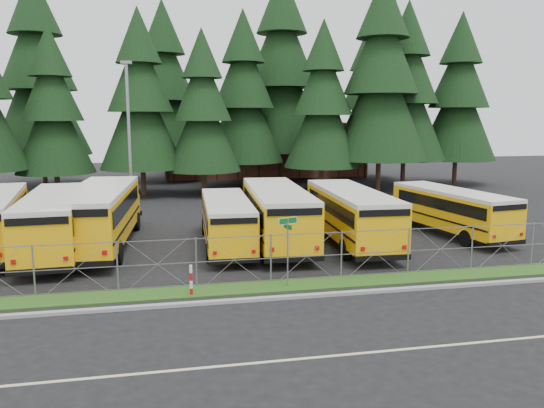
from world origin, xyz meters
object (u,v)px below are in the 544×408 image
(bus_2, at_px, (102,217))
(bus_east, at_px, (448,212))
(bus_1, at_px, (57,224))
(bus_5, at_px, (276,216))
(bus_4, at_px, (226,223))
(light_standard, at_px, (129,135))
(bus_6, at_px, (349,216))
(striped_bollard, at_px, (191,281))
(street_sign, at_px, (288,237))

(bus_2, distance_m, bus_east, 19.03)
(bus_1, distance_m, bus_5, 10.98)
(bus_4, distance_m, light_standard, 11.10)
(bus_6, height_order, striped_bollard, bus_6)
(street_sign, bearing_deg, bus_5, 81.75)
(bus_east, relative_size, striped_bollard, 8.31)
(bus_4, bearing_deg, bus_6, -1.59)
(bus_2, distance_m, striped_bollard, 9.59)
(bus_2, height_order, street_sign, bus_2)
(striped_bollard, bearing_deg, bus_1, 128.44)
(bus_1, relative_size, bus_2, 0.94)
(bus_east, height_order, striped_bollard, bus_east)
(bus_5, bearing_deg, striped_bollard, -119.50)
(bus_4, bearing_deg, street_sign, -74.88)
(bus_east, xyz_separation_m, light_standard, (-17.94, 8.31, 4.19))
(bus_2, bearing_deg, bus_6, -4.25)
(light_standard, bearing_deg, bus_6, -38.51)
(bus_6, distance_m, bus_east, 6.36)
(bus_east, relative_size, light_standard, 0.98)
(bus_4, xyz_separation_m, bus_6, (6.46, -0.43, 0.17))
(light_standard, bearing_deg, bus_5, -47.54)
(bus_4, height_order, bus_5, bus_5)
(bus_1, xyz_separation_m, bus_4, (8.31, -0.43, -0.20))
(bus_5, height_order, striped_bollard, bus_5)
(bus_5, xyz_separation_m, street_sign, (-1.05, -7.27, 0.52))
(bus_5, xyz_separation_m, light_standard, (-7.86, 8.59, 3.99))
(bus_2, bearing_deg, bus_4, -8.33)
(bus_2, xyz_separation_m, bus_5, (8.93, -1.05, -0.07))
(bus_5, distance_m, bus_east, 10.09)
(bus_4, relative_size, bus_5, 0.85)
(bus_2, distance_m, street_sign, 11.47)
(bus_2, distance_m, bus_4, 6.41)
(bus_6, relative_size, bus_east, 1.12)
(bus_1, xyz_separation_m, bus_6, (14.77, -0.86, -0.02))
(bus_6, bearing_deg, striped_bollard, -139.21)
(bus_east, bearing_deg, bus_4, 173.73)
(bus_4, xyz_separation_m, striped_bollard, (-2.17, -7.30, -0.68))
(bus_5, bearing_deg, light_standard, 135.58)
(bus_5, xyz_separation_m, striped_bollard, (-4.84, -7.56, -0.91))
(bus_2, height_order, light_standard, light_standard)
(bus_5, bearing_deg, bus_4, -171.27)
(bus_4, relative_size, light_standard, 0.97)
(bus_5, relative_size, bus_east, 1.16)
(bus_4, xyz_separation_m, light_standard, (-5.20, 8.85, 4.22))
(bus_5, bearing_deg, bus_1, -177.78)
(bus_2, xyz_separation_m, bus_east, (19.01, -0.77, -0.27))
(bus_1, distance_m, bus_east, 21.06)
(bus_4, bearing_deg, bus_1, 179.18)
(bus_2, relative_size, striped_bollard, 10.04)
(bus_6, bearing_deg, light_standard, 143.76)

